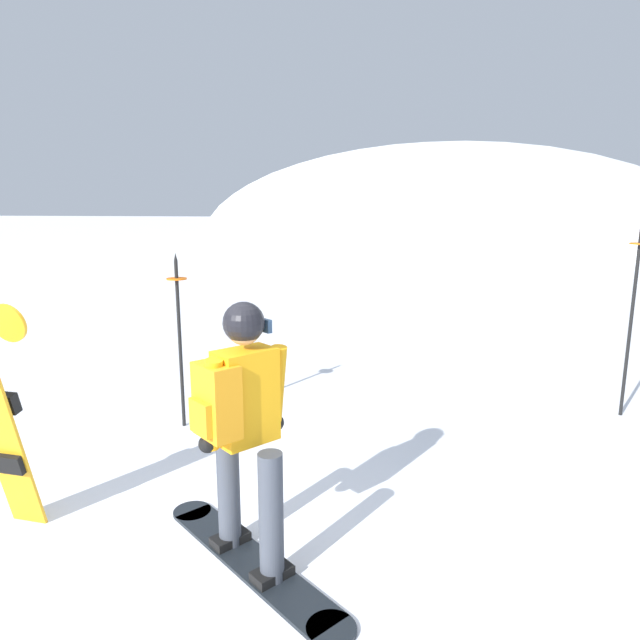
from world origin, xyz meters
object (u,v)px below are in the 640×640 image
snowboarder_main (242,431)px  piste_marker_far (633,307)px  spare_snowboard (3,422)px  piste_marker_near (179,329)px

snowboarder_main → piste_marker_far: size_ratio=0.80×
piste_marker_far → spare_snowboard: bearing=-143.5°
snowboarder_main → piste_marker_near: (-1.51, 2.00, 0.12)m
snowboarder_main → piste_marker_far: 4.64m
piste_marker_far → snowboarder_main: bearing=-131.1°
spare_snowboard → piste_marker_far: size_ratio=0.75×
snowboarder_main → piste_marker_near: 2.51m
spare_snowboard → piste_marker_far: piste_marker_far is taller
snowboarder_main → piste_marker_near: size_ratio=0.94×
snowboarder_main → piste_marker_far: piste_marker_far is taller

